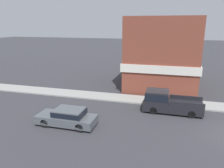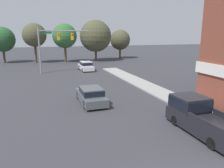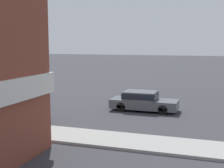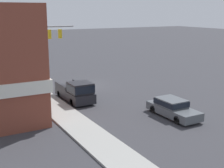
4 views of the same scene
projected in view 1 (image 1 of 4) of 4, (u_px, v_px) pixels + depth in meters
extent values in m
cube|color=#9E9E99|center=(223.00, 107.00, 20.96)|extent=(2.40, 60.00, 0.14)
cylinder|color=black|center=(45.00, 123.00, 17.00)|extent=(0.22, 0.66, 0.66)
cylinder|color=black|center=(55.00, 115.00, 18.51)|extent=(0.22, 0.66, 0.66)
cylinder|color=black|center=(79.00, 128.00, 16.24)|extent=(0.22, 0.66, 0.66)
cylinder|color=black|center=(88.00, 119.00, 17.75)|extent=(0.22, 0.66, 0.66)
cube|color=#51565B|center=(66.00, 119.00, 17.33)|extent=(1.84, 4.74, 0.64)
cube|color=#51565B|center=(69.00, 112.00, 17.09)|extent=(1.69, 2.27, 0.57)
cube|color=black|center=(69.00, 112.00, 17.09)|extent=(1.71, 2.36, 0.40)
cylinder|color=black|center=(153.00, 111.00, 19.49)|extent=(0.22, 0.66, 0.66)
cylinder|color=black|center=(155.00, 104.00, 21.11)|extent=(0.22, 0.66, 0.66)
cylinder|color=black|center=(192.00, 114.00, 18.66)|extent=(0.22, 0.66, 0.66)
cylinder|color=black|center=(190.00, 107.00, 20.28)|extent=(0.22, 0.66, 0.66)
cube|color=black|center=(172.00, 106.00, 19.81)|extent=(1.96, 5.21, 0.85)
cube|color=black|center=(157.00, 95.00, 19.94)|extent=(1.87, 1.98, 0.92)
cube|color=black|center=(157.00, 95.00, 19.94)|extent=(1.89, 2.06, 0.64)
cube|color=black|center=(187.00, 104.00, 18.50)|extent=(0.12, 2.93, 0.35)
cube|color=black|center=(186.00, 98.00, 20.21)|extent=(0.12, 2.93, 0.35)
cube|color=brown|center=(163.00, 52.00, 28.07)|extent=(10.90, 8.26, 8.60)
cube|color=silver|center=(162.00, 62.00, 28.41)|extent=(11.20, 8.56, 0.90)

